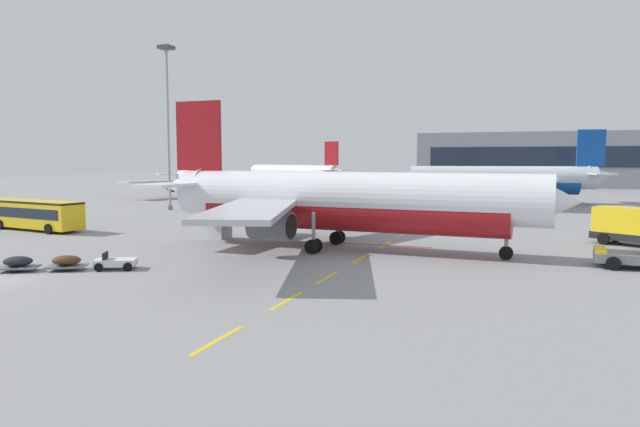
# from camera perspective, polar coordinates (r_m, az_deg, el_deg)

# --- Properties ---
(apron_paint_markings) EXTENTS (8.00, 95.65, 0.01)m
(apron_paint_markings) POSITION_cam_1_polar(r_m,az_deg,el_deg) (64.11, 9.84, -1.10)
(apron_paint_markings) COLOR yellow
(apron_paint_markings) RESTS_ON ground
(airliner_foreground) EXTENTS (34.74, 34.61, 12.20)m
(airliner_foreground) POSITION_cam_1_polar(r_m,az_deg,el_deg) (45.81, 2.26, 1.32)
(airliner_foreground) COLOR white
(airliner_foreground) RESTS_ON ground
(airliner_mid_left) EXTENTS (24.58, 22.92, 9.92)m
(airliner_mid_left) POSITION_cam_1_polar(r_m,az_deg,el_deg) (107.44, -11.74, 3.22)
(airliner_mid_left) COLOR silver
(airliner_mid_left) RESTS_ON ground
(airliner_far_center) EXTENTS (30.50, 29.19, 11.02)m
(airliner_far_center) POSITION_cam_1_polar(r_m,az_deg,el_deg) (141.06, -2.56, 4.00)
(airliner_far_center) COLOR white
(airliner_far_center) RESTS_ON ground
(airliner_far_right) EXTENTS (33.31, 32.61, 11.74)m
(airliner_far_right) POSITION_cam_1_polar(r_m,az_deg,el_deg) (98.00, 17.80, 3.21)
(airliner_far_right) COLOR silver
(airliner_far_right) RESTS_ON ground
(apron_shuttle_bus) EXTENTS (12.29, 4.44, 3.00)m
(apron_shuttle_bus) POSITION_cam_1_polar(r_m,az_deg,el_deg) (65.12, -26.38, 0.06)
(apron_shuttle_bus) COLOR yellow
(apron_shuttle_bus) RESTS_ON ground
(fuel_service_truck) EXTENTS (7.29, 5.46, 3.14)m
(fuel_service_truck) POSITION_cam_1_polar(r_m,az_deg,el_deg) (54.51, 28.68, -1.11)
(fuel_service_truck) COLOR black
(fuel_service_truck) RESTS_ON ground
(ground_power_truck) EXTENTS (7.38, 4.07, 3.14)m
(ground_power_truck) POSITION_cam_1_polar(r_m,az_deg,el_deg) (69.40, -4.43, 0.83)
(ground_power_truck) COLOR black
(ground_power_truck) RESTS_ON ground
(baggage_train) EXTENTS (11.00, 6.58, 1.14)m
(baggage_train) POSITION_cam_1_polar(r_m,az_deg,el_deg) (41.58, -25.68, -4.39)
(baggage_train) COLOR silver
(baggage_train) RESTS_ON ground
(uld_cargo_container) EXTENTS (1.81, 1.77, 1.60)m
(uld_cargo_container) POSITION_cam_1_polar(r_m,az_deg,el_deg) (53.02, -9.85, -1.60)
(uld_cargo_container) COLOR #B7BCC6
(uld_cargo_container) RESTS_ON ground
(apron_light_mast_near) EXTENTS (1.80, 1.80, 22.64)m
(apron_light_mast_near) POSITION_cam_1_polar(r_m,az_deg,el_deg) (84.01, -14.81, 10.08)
(apron_light_mast_near) COLOR slate
(apron_light_mast_near) RESTS_ON ground
(terminal_satellite) EXTENTS (89.29, 22.14, 15.31)m
(terminal_satellite) POSITION_cam_1_polar(r_m,az_deg,el_deg) (162.62, 26.00, 4.81)
(terminal_satellite) COLOR gray
(terminal_satellite) RESTS_ON ground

